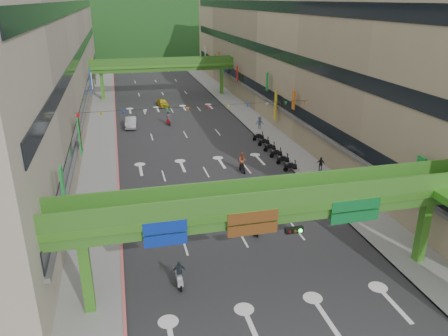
% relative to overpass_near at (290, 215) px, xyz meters
% --- Properties ---
extents(road_slab, '(18.00, 140.00, 0.02)m').
position_rel_overpass_near_xyz_m(road_slab, '(-0.93, 44.62, -5.20)').
color(road_slab, '#28282B').
rests_on(road_slab, ground).
extents(sidewalk_left, '(4.00, 140.00, 0.15)m').
position_rel_overpass_near_xyz_m(sidewalk_left, '(-11.93, 44.62, -5.13)').
color(sidewalk_left, gray).
rests_on(sidewalk_left, ground).
extents(sidewalk_right, '(4.00, 140.00, 0.15)m').
position_rel_overpass_near_xyz_m(sidewalk_right, '(10.07, 44.62, -5.13)').
color(sidewalk_right, gray).
rests_on(sidewalk_right, ground).
extents(curb_left, '(0.20, 140.00, 0.18)m').
position_rel_overpass_near_xyz_m(curb_left, '(-10.03, 44.62, -5.12)').
color(curb_left, '#CC5959').
rests_on(curb_left, ground).
extents(curb_right, '(0.20, 140.00, 0.18)m').
position_rel_overpass_near_xyz_m(curb_right, '(8.17, 44.62, -5.12)').
color(curb_right, gray).
rests_on(curb_right, ground).
extents(building_row_left, '(12.80, 95.00, 19.00)m').
position_rel_overpass_near_xyz_m(building_row_left, '(-19.86, 44.62, 4.25)').
color(building_row_left, '#9E937F').
rests_on(building_row_left, ground).
extents(building_row_right, '(12.80, 95.00, 19.00)m').
position_rel_overpass_near_xyz_m(building_row_right, '(18.00, 44.62, 4.25)').
color(building_row_right, gray).
rests_on(building_row_right, ground).
extents(overpass_near, '(28.00, 12.27, 7.10)m').
position_rel_overpass_near_xyz_m(overpass_near, '(0.00, 0.00, 0.00)').
color(overpass_near, '#4C9E2D').
rests_on(overpass_near, ground).
extents(overpass_far, '(28.00, 2.20, 7.10)m').
position_rel_overpass_near_xyz_m(overpass_far, '(-0.93, 59.62, 0.20)').
color(overpass_far, '#4C9E2D').
rests_on(overpass_far, ground).
extents(hill_left, '(168.00, 140.00, 112.00)m').
position_rel_overpass_near_xyz_m(hill_left, '(-15.93, 154.62, -5.21)').
color(hill_left, '#1C4419').
rests_on(hill_left, ground).
extents(hill_right, '(208.00, 176.00, 128.00)m').
position_rel_overpass_near_xyz_m(hill_right, '(24.07, 174.62, -5.21)').
color(hill_right, '#1C4419').
rests_on(hill_right, ground).
extents(bunting_string, '(26.00, 0.36, 0.47)m').
position_rel_overpass_near_xyz_m(bunting_string, '(-0.93, 24.62, 0.75)').
color(bunting_string, black).
rests_on(bunting_string, ground).
extents(scooter_rider_near, '(0.77, 1.58, 2.17)m').
position_rel_overpass_near_xyz_m(scooter_rider_near, '(0.10, 7.04, -4.17)').
color(scooter_rider_near, black).
rests_on(scooter_rider_near, ground).
extents(scooter_rider_mid, '(0.98, 1.60, 2.17)m').
position_rel_overpass_near_xyz_m(scooter_rider_mid, '(2.81, 19.76, -4.07)').
color(scooter_rider_mid, black).
rests_on(scooter_rider_mid, ground).
extents(scooter_rider_left, '(0.89, 1.60, 1.85)m').
position_rel_overpass_near_xyz_m(scooter_rider_left, '(-6.51, 1.77, -4.30)').
color(scooter_rider_left, '#9C9CA4').
rests_on(scooter_rider_left, ground).
extents(scooter_rider_far, '(0.95, 1.59, 2.12)m').
position_rel_overpass_near_xyz_m(scooter_rider_far, '(-2.50, 40.11, -4.13)').
color(scooter_rider_far, '#880509').
rests_on(scooter_rider_far, ground).
extents(parked_scooter_row, '(1.60, 11.60, 1.08)m').
position_rel_overpass_near_xyz_m(parked_scooter_row, '(7.87, 24.35, -4.68)').
color(parked_scooter_row, black).
rests_on(parked_scooter_row, ground).
extents(car_silver, '(1.94, 4.57, 1.47)m').
position_rel_overpass_near_xyz_m(car_silver, '(-7.85, 40.11, -4.47)').
color(car_silver, '#A2A4A9').
rests_on(car_silver, ground).
extents(car_yellow, '(2.04, 4.02, 1.31)m').
position_rel_overpass_near_xyz_m(car_yellow, '(-2.07, 51.91, -4.55)').
color(car_yellow, gold).
rests_on(car_yellow, ground).
extents(pedestrian_red, '(1.00, 0.95, 1.63)m').
position_rel_overpass_near_xyz_m(pedestrian_red, '(8.87, 7.42, -4.39)').
color(pedestrian_red, red).
rests_on(pedestrian_red, ground).
extents(pedestrian_dark, '(0.96, 0.69, 1.52)m').
position_rel_overpass_near_xyz_m(pedestrian_dark, '(10.82, 17.79, -4.45)').
color(pedestrian_dark, black).
rests_on(pedestrian_dark, ground).
extents(pedestrian_blue, '(0.93, 0.75, 1.72)m').
position_rel_overpass_near_xyz_m(pedestrian_blue, '(9.56, 34.62, -4.34)').
color(pedestrian_blue, '#3C4C66').
rests_on(pedestrian_blue, ground).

